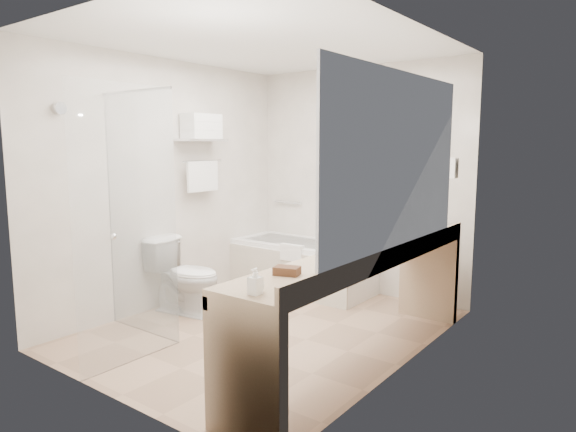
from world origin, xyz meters
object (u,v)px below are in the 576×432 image
Objects in this scene: amenity_basket at (287,271)px; water_bottle_left at (422,228)px; bathtub at (302,266)px; toilet at (185,276)px; vanity_counter at (361,282)px.

amenity_basket is 0.92× the size of water_bottle_left.
bathtub is at bearing 165.62° from water_bottle_left.
toilet is 2.13m from amenity_basket.
water_bottle_left is (1.58, -0.40, 0.65)m from bathtub.
water_bottle_left is (0.06, 0.98, 0.29)m from vanity_counter.
vanity_counter is 15.93× the size of water_bottle_left.
toilet is (-0.45, -1.36, 0.09)m from bathtub.
vanity_counter is at bearing -100.10° from toilet.
vanity_counter reaches higher than amenity_basket.
amenity_basket is (-0.08, -0.81, 0.24)m from vanity_counter.
vanity_counter is at bearing -93.26° from water_bottle_left.
bathtub is at bearing 137.65° from vanity_counter.
amenity_basket is (1.89, -0.84, 0.51)m from toilet.
amenity_basket is at bearing -56.78° from bathtub.
toilet is at bearing 179.19° from vanity_counter.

